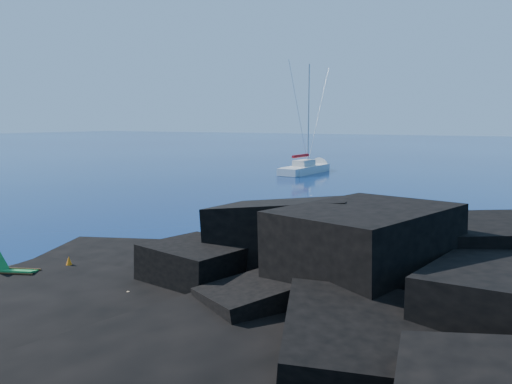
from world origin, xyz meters
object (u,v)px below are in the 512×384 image
sailboat (306,173)px  deck_chair (17,266)px  marker_cone (69,264)px  sunbather (119,292)px

sailboat → deck_chair: 41.95m
deck_chair → marker_cone: 1.75m
sailboat → sunbather: 42.44m
sunbather → marker_cone: size_ratio=3.05×
sailboat → sunbather: sailboat is taller
sunbather → marker_cone: 3.67m
deck_chair → sunbather: size_ratio=0.81×
marker_cone → deck_chair: bearing=-119.3°
sailboat → deck_chair: bearing=-77.0°
sailboat → marker_cone: sailboat is taller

